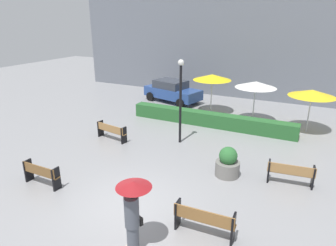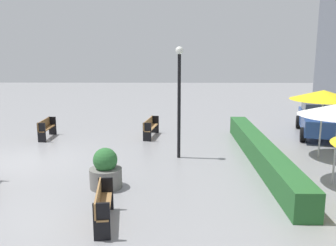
# 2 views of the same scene
# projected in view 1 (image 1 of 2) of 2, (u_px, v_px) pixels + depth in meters

# --- Properties ---
(ground_plane) EXTENTS (60.00, 60.00, 0.00)m
(ground_plane) POSITION_uv_depth(u_px,v_px,m) (130.00, 204.00, 9.84)
(ground_plane) COLOR gray
(bench_near_left) EXTENTS (1.55, 0.36, 0.85)m
(bench_near_left) POSITION_uv_depth(u_px,v_px,m) (41.00, 173.00, 10.80)
(bench_near_left) COLOR brown
(bench_near_left) RESTS_ON ground
(bench_far_right) EXTENTS (1.66, 0.54, 0.85)m
(bench_far_right) POSITION_uv_depth(u_px,v_px,m) (291.00, 173.00, 10.83)
(bench_far_right) COLOR #9E7242
(bench_far_right) RESTS_ON ground
(bench_far_left) EXTENTS (1.80, 0.64, 0.83)m
(bench_far_left) POSITION_uv_depth(u_px,v_px,m) (111.00, 131.00, 14.89)
(bench_far_left) COLOR #9E7242
(bench_far_left) RESTS_ON ground
(bench_near_right) EXTENTS (1.76, 0.44, 0.87)m
(bench_near_right) POSITION_uv_depth(u_px,v_px,m) (204.00, 219.00, 8.30)
(bench_near_right) COLOR olive
(bench_near_right) RESTS_ON ground
(pedestrian_with_umbrella) EXTENTS (0.92, 0.92, 2.05)m
(pedestrian_with_umbrella) POSITION_uv_depth(u_px,v_px,m) (133.00, 208.00, 7.50)
(pedestrian_with_umbrella) COLOR #4C515B
(pedestrian_with_umbrella) RESTS_ON ground
(planter_pot) EXTENTS (0.94, 0.94, 1.19)m
(planter_pot) POSITION_uv_depth(u_px,v_px,m) (228.00, 163.00, 11.49)
(planter_pot) COLOR slate
(planter_pot) RESTS_ON ground
(lamp_post) EXTENTS (0.28, 0.28, 4.07)m
(lamp_post) POSITION_uv_depth(u_px,v_px,m) (181.00, 93.00, 13.93)
(lamp_post) COLOR black
(lamp_post) RESTS_ON ground
(patio_umbrella_yellow) EXTENTS (2.39, 2.39, 2.51)m
(patio_umbrella_yellow) POSITION_uv_depth(u_px,v_px,m) (212.00, 77.00, 18.49)
(patio_umbrella_yellow) COLOR silver
(patio_umbrella_yellow) RESTS_ON ground
(patio_umbrella_white) EXTENTS (2.31, 2.31, 2.44)m
(patio_umbrella_white) POSITION_uv_depth(u_px,v_px,m) (256.00, 85.00, 16.78)
(patio_umbrella_white) COLOR silver
(patio_umbrella_white) RESTS_ON ground
(patio_umbrella_yellow_far) EXTENTS (2.39, 2.39, 2.31)m
(patio_umbrella_yellow_far) POSITION_uv_depth(u_px,v_px,m) (312.00, 93.00, 15.45)
(patio_umbrella_yellow_far) COLOR silver
(patio_umbrella_yellow_far) RESTS_ON ground
(hedge_strip) EXTENTS (9.43, 0.70, 0.77)m
(hedge_strip) POSITION_uv_depth(u_px,v_px,m) (210.00, 119.00, 16.85)
(hedge_strip) COLOR #28602D
(hedge_strip) RESTS_ON ground
(building_facade) EXTENTS (28.00, 1.20, 10.91)m
(building_facade) POSITION_uv_depth(u_px,v_px,m) (248.00, 23.00, 21.54)
(building_facade) COLOR slate
(building_facade) RESTS_ON ground
(parked_car) EXTENTS (4.51, 2.80, 1.57)m
(parked_car) POSITION_uv_depth(u_px,v_px,m) (172.00, 91.00, 21.61)
(parked_car) COLOR #28478C
(parked_car) RESTS_ON ground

